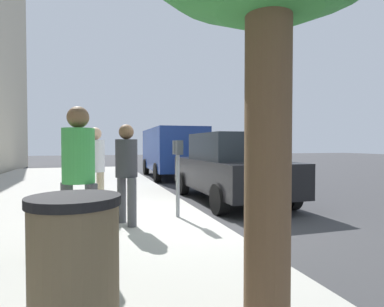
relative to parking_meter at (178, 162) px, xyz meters
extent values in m
plane|color=#38383A|center=(0.08, -0.57, -1.17)|extent=(80.00, 80.00, 0.00)
cube|color=#A8A59E|center=(0.08, 2.43, -1.09)|extent=(28.00, 6.00, 0.15)
cylinder|color=gray|center=(0.00, 0.00, -0.44)|extent=(0.07, 0.07, 1.15)
cube|color=#383D42|center=(-0.10, 0.00, 0.26)|extent=(0.16, 0.11, 0.26)
cube|color=#383D42|center=(0.10, 0.00, 0.26)|extent=(0.16, 0.11, 0.26)
cube|color=#268C33|center=(-0.10, -0.06, 0.28)|extent=(0.10, 0.01, 0.10)
cube|color=#268C33|center=(0.10, -0.06, 0.28)|extent=(0.10, 0.01, 0.10)
cylinder|color=#47474C|center=(-0.12, 1.03, -0.62)|extent=(0.15, 0.15, 0.79)
cylinder|color=#47474C|center=(-0.45, 0.89, -0.62)|extent=(0.15, 0.15, 0.79)
cylinder|color=#333338|center=(-0.29, 0.96, 0.09)|extent=(0.36, 0.36, 0.63)
sphere|color=brown|center=(-0.29, 0.96, 0.53)|extent=(0.25, 0.25, 0.25)
cylinder|color=#47474C|center=(-1.37, 1.81, -0.59)|extent=(0.15, 0.15, 0.86)
cylinder|color=#47474C|center=(-1.62, 1.51, -0.59)|extent=(0.15, 0.15, 0.86)
cylinder|color=green|center=(-1.50, 1.66, 0.18)|extent=(0.39, 0.39, 0.68)
sphere|color=brown|center=(-1.50, 1.66, 0.66)|extent=(0.27, 0.27, 0.27)
cylinder|color=tan|center=(1.06, 1.35, -0.62)|extent=(0.15, 0.15, 0.79)
cylinder|color=tan|center=(0.75, 1.54, -0.62)|extent=(0.15, 0.15, 0.79)
cylinder|color=silver|center=(0.91, 1.44, 0.09)|extent=(0.36, 0.36, 0.63)
sphere|color=tan|center=(0.91, 1.44, 0.53)|extent=(0.25, 0.25, 0.25)
cube|color=black|center=(1.99, -1.92, -0.46)|extent=(4.40, 1.84, 0.76)
cube|color=black|center=(1.79, -1.92, 0.26)|extent=(2.20, 1.69, 0.68)
cylinder|color=black|center=(3.42, -1.05, -0.84)|extent=(0.66, 0.22, 0.66)
cylinder|color=black|center=(3.42, -2.80, -0.84)|extent=(0.66, 0.22, 0.66)
cylinder|color=black|center=(0.56, -1.05, -0.84)|extent=(0.66, 0.22, 0.66)
cylinder|color=black|center=(0.56, -2.80, -0.84)|extent=(0.66, 0.22, 0.66)
cube|color=navy|center=(8.39, -1.92, 0.11)|extent=(5.26, 2.16, 1.80)
cylinder|color=black|center=(10.11, -1.03, -0.79)|extent=(0.77, 0.24, 0.76)
cylinder|color=black|center=(10.05, -2.92, -0.79)|extent=(0.77, 0.24, 0.76)
cylinder|color=black|center=(6.73, -0.92, -0.79)|extent=(0.77, 0.24, 0.76)
cylinder|color=black|center=(6.67, -2.82, -0.79)|extent=(0.77, 0.24, 0.76)
cylinder|color=brown|center=(-3.75, 0.34, 0.36)|extent=(0.32, 0.32, 2.74)
cylinder|color=brown|center=(-3.53, 1.61, -0.54)|extent=(0.56, 0.56, 0.95)
cylinder|color=black|center=(-3.53, 1.61, -0.04)|extent=(0.59, 0.59, 0.06)
camera|label=1|loc=(-5.71, 1.50, 0.32)|focal=30.09mm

